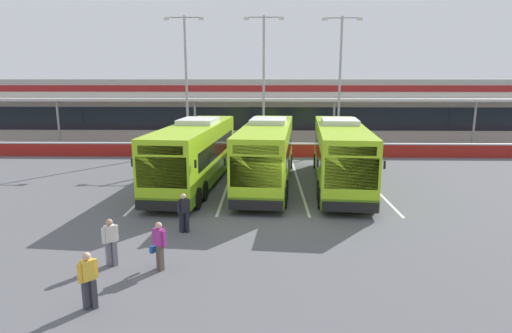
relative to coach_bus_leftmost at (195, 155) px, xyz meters
name	(u,v)px	position (x,y,z in m)	size (l,w,h in m)	color
ground_plane	(263,214)	(3.96, -5.43, -1.79)	(200.00, 200.00, 0.00)	#56565B
terminal_building	(264,108)	(3.96, 21.48, 1.23)	(70.00, 13.00, 6.00)	beige
red_barrier_wall	(264,150)	(3.96, 9.07, -1.23)	(60.00, 0.40, 1.10)	maroon
coach_bus_leftmost	(195,155)	(0.00, 0.00, 0.00)	(3.80, 12.32, 3.78)	#9ED11E
coach_bus_left_centre	(267,154)	(4.16, 0.18, 0.00)	(3.80, 12.32, 3.78)	#9ED11E
coach_bus_centre	(340,155)	(8.34, -0.03, 0.00)	(3.80, 12.32, 3.78)	#9ED11E
bay_stripe_far_west	(159,182)	(-2.34, 0.57, -1.78)	(0.14, 13.00, 0.01)	silver
bay_stripe_west	(229,182)	(1.86, 0.57, -1.78)	(0.14, 13.00, 0.01)	silver
bay_stripe_mid_west	(299,183)	(6.06, 0.57, -1.78)	(0.14, 13.00, 0.01)	silver
bay_stripe_centre	(369,183)	(10.26, 0.57, -1.78)	(0.14, 13.00, 0.01)	silver
pedestrian_with_handbag	(159,244)	(0.62, -11.29, -0.93)	(0.62, 0.52, 1.62)	#4C4238
pedestrian_in_dark_coat	(111,241)	(-1.06, -11.03, -0.91)	(0.47, 0.42, 1.62)	slate
pedestrian_child	(184,212)	(0.78, -7.88, -0.91)	(0.45, 0.44, 1.62)	black
pedestrian_near_bin	(88,278)	(-0.69, -13.74, -0.91)	(0.43, 0.46, 1.62)	#33333D
lamp_post_west	(186,76)	(-2.44, 11.29, 4.50)	(3.24, 0.28, 11.00)	#9E9EA3
lamp_post_centre	(264,76)	(3.91, 11.29, 4.50)	(3.24, 0.28, 11.00)	#9E9EA3
lamp_post_east	(340,76)	(10.20, 11.81, 4.50)	(3.24, 0.28, 11.00)	#9E9EA3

